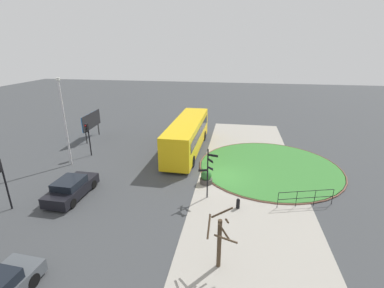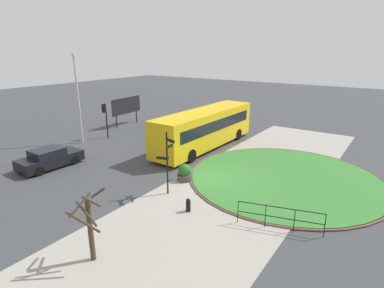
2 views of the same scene
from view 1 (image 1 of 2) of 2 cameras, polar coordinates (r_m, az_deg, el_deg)
name	(u,v)px [view 1 (image 1 of 2)]	position (r m, az deg, el deg)	size (l,w,h in m)	color
ground	(224,177)	(22.41, 6.59, -6.92)	(120.00, 120.00, 0.00)	#3D3F42
sidewalk_paving	(249,179)	(22.42, 11.78, -7.18)	(32.00, 7.96, 0.02)	#9E998E
grass_island	(269,167)	(24.95, 15.73, -4.56)	(11.90, 11.90, 0.10)	#387A33
grass_kerb_ring	(269,167)	(24.94, 15.73, -4.55)	(12.21, 12.21, 0.11)	brown
signpost_directional	(208,170)	(18.54, 3.36, -5.44)	(1.10, 1.29, 3.66)	black
bollard_foreground	(238,203)	(18.44, 9.57, -12.09)	(0.24, 0.24, 0.73)	black
railing_grass_edge	(306,196)	(19.71, 22.64, -10.04)	(1.10, 3.69, 1.14)	black
bus_yellow	(187,135)	(27.12, -0.99, 1.92)	(11.52, 2.78, 3.13)	yellow
car_far_lane	(71,188)	(21.10, -23.82, -8.42)	(4.29, 1.96, 1.38)	black
traffic_light_near	(1,174)	(20.63, -34.93, -5.07)	(0.49, 0.29, 3.55)	black
traffic_light_far	(88,132)	(27.41, -20.92, 2.28)	(0.49, 0.26, 3.23)	black
lamppost_tall	(65,120)	(25.59, -25.02, 4.54)	(0.32, 0.32, 7.61)	#B7B7BC
billboard_left	(91,121)	(32.63, -20.24, 4.52)	(4.31, 0.44, 3.01)	black
planter_near_signpost	(206,178)	(21.18, 2.96, -7.02)	(0.96, 0.96, 1.09)	#47423D
street_tree_bare	(220,239)	(13.45, 5.83, -19.03)	(1.44, 1.41, 3.09)	#423323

